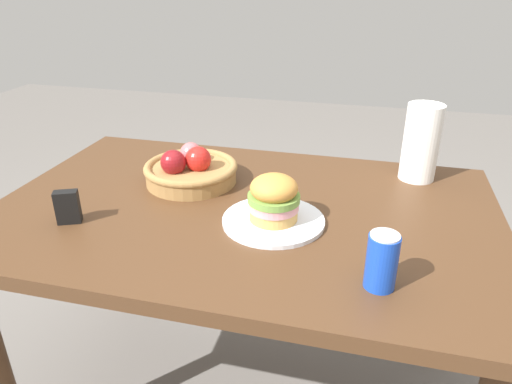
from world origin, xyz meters
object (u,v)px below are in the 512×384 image
(paper_towel_roll, at_px, (421,143))
(plate, at_px, (273,221))
(sandwich, at_px, (274,198))
(soda_can, at_px, (382,261))
(fruit_basket, at_px, (191,170))
(napkin_holder, at_px, (68,207))

(paper_towel_roll, bearing_deg, plate, -133.68)
(sandwich, height_order, soda_can, sandwich)
(fruit_basket, bearing_deg, sandwich, -32.10)
(soda_can, bearing_deg, napkin_holder, 174.14)
(plate, xyz_separation_m, soda_can, (0.27, -0.21, 0.06))
(plate, distance_m, napkin_holder, 0.54)
(soda_can, distance_m, paper_towel_roll, 0.62)
(soda_can, xyz_separation_m, paper_towel_roll, (0.10, 0.61, 0.06))
(fruit_basket, bearing_deg, paper_towel_roll, 16.57)
(soda_can, bearing_deg, fruit_basket, 145.16)
(sandwich, bearing_deg, fruit_basket, 147.90)
(sandwich, xyz_separation_m, napkin_holder, (-0.52, -0.13, -0.03))
(soda_can, relative_size, napkin_holder, 1.40)
(sandwich, distance_m, soda_can, 0.35)
(fruit_basket, height_order, napkin_holder, fruit_basket)
(plate, bearing_deg, napkin_holder, -165.94)
(plate, relative_size, paper_towel_roll, 1.13)
(sandwich, height_order, paper_towel_roll, paper_towel_roll)
(napkin_holder, bearing_deg, fruit_basket, 32.50)
(paper_towel_roll, relative_size, napkin_holder, 2.67)
(sandwich, xyz_separation_m, paper_towel_roll, (0.38, 0.40, 0.05))
(plate, distance_m, paper_towel_roll, 0.56)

